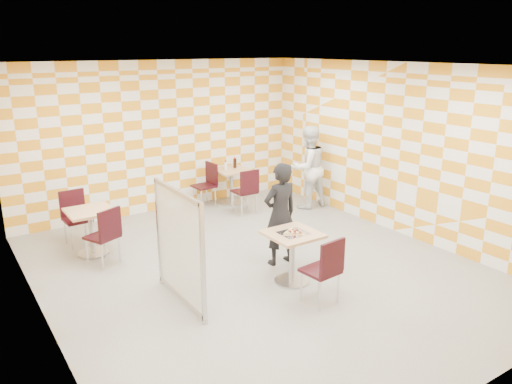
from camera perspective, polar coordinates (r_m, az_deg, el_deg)
room_shell at (r=7.60m, az=-2.06°, el=3.02°), size 7.00×7.00×7.00m
main_table at (r=7.07m, az=4.17°, el=-6.50°), size 0.70×0.70×0.75m
second_table at (r=10.61m, az=-2.81°, el=1.34°), size 0.70×0.70×0.75m
empty_table at (r=8.42m, az=-18.35°, el=-3.52°), size 0.70×0.70×0.75m
chair_main_front at (r=6.50m, az=7.98°, el=-8.43°), size 0.46×0.47×0.92m
chair_second_front at (r=9.89m, az=-1.05°, el=0.45°), size 0.43×0.44×0.92m
chair_second_side at (r=10.45m, az=-5.57°, el=1.25°), size 0.46×0.45×0.92m
chair_empty_near at (r=7.91m, az=-16.79°, el=-4.40°), size 0.56×0.56×0.92m
chair_empty_far at (r=8.95m, az=-19.98°, el=-2.27°), size 0.44×0.45×0.92m
partition at (r=6.49m, az=-8.76°, el=-6.14°), size 0.08×1.38×1.55m
man_dark at (r=7.58m, az=2.79°, el=-2.54°), size 0.58×0.38×1.60m
man_white at (r=10.32m, az=5.98°, el=2.83°), size 0.84×0.66×1.71m
pizza_on_foil at (r=6.97m, az=4.29°, el=-4.58°), size 0.40×0.40×0.04m
sport_bottle at (r=10.52m, az=-3.50°, el=3.05°), size 0.06×0.06×0.20m
soda_bottle at (r=10.66m, az=-2.43°, el=3.33°), size 0.07×0.07×0.23m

